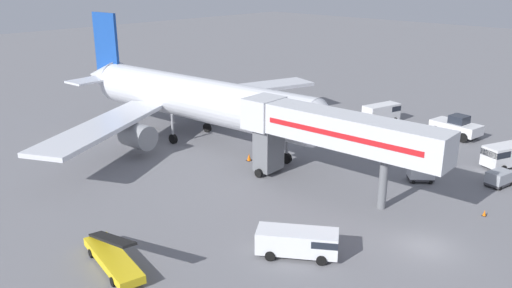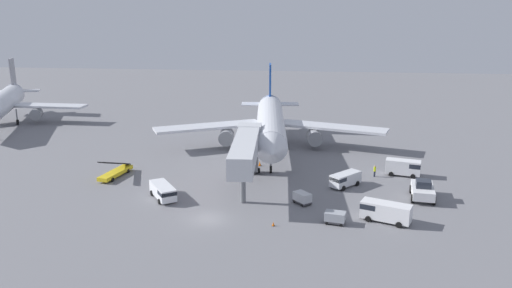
# 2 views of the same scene
# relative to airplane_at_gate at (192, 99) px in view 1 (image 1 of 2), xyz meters

# --- Properties ---
(ground_plane) EXTENTS (300.00, 300.00, 0.00)m
(ground_plane) POSITION_rel_airplane_at_gate_xyz_m (-4.44, -30.75, -4.69)
(ground_plane) COLOR slate
(airplane_at_gate) EXTENTS (40.82, 39.28, 13.34)m
(airplane_at_gate) POSITION_rel_airplane_at_gate_xyz_m (0.00, 0.00, 0.00)
(airplane_at_gate) COLOR silver
(airplane_at_gate) RESTS_ON ground
(jet_bridge) EXTENTS (4.37, 19.06, 7.26)m
(jet_bridge) POSITION_rel_airplane_at_gate_xyz_m (-1.54, -19.60, 0.76)
(jet_bridge) COLOR silver
(jet_bridge) RESTS_ON ground
(pushback_tug) EXTENTS (3.48, 5.73, 2.58)m
(pushback_tug) POSITION_rel_airplane_at_gate_xyz_m (21.47, -21.24, -3.48)
(pushback_tug) COLOR white
(pushback_tug) RESTS_ON ground
(belt_loader_truck) EXTENTS (2.94, 7.00, 3.23)m
(belt_loader_truck) POSITION_rel_airplane_at_gate_xyz_m (-21.09, -17.33, -3.92)
(belt_loader_truck) COLOR yellow
(belt_loader_truck) RESTS_ON ground
(service_van_rear_left) EXTENTS (5.92, 3.89, 2.24)m
(service_van_rear_left) POSITION_rel_airplane_at_gate_xyz_m (15.66, -29.01, -3.41)
(service_van_rear_left) COLOR white
(service_van_rear_left) RESTS_ON ground
(service_van_far_right) EXTENTS (5.22, 3.01, 2.34)m
(service_van_far_right) POSITION_rel_airplane_at_gate_xyz_m (20.70, -11.97, -3.36)
(service_van_far_right) COLOR white
(service_van_far_right) RESTS_ON ground
(service_van_near_left) EXTENTS (4.74, 5.64, 1.83)m
(service_van_near_left) POSITION_rel_airplane_at_gate_xyz_m (-11.54, -25.09, -3.63)
(service_van_near_left) COLOR white
(service_van_near_left) RESTS_ON ground
(service_van_rear_right) EXTENTS (4.60, 4.78, 1.91)m
(service_van_rear_right) POSITION_rel_airplane_at_gate_xyz_m (11.83, -17.78, -3.59)
(service_van_rear_right) COLOR silver
(service_van_rear_right) RESTS_ON ground
(baggage_cart_mid_center) EXTENTS (2.52, 1.87, 1.38)m
(baggage_cart_mid_center) POSITION_rel_airplane_at_gate_xyz_m (10.06, -30.30, -3.92)
(baggage_cart_mid_center) COLOR #38383D
(baggage_cart_mid_center) RESTS_ON ground
(baggage_cart_outer_right) EXTENTS (2.47, 2.55, 1.48)m
(baggage_cart_outer_right) POSITION_rel_airplane_at_gate_xyz_m (6.21, -24.76, -3.87)
(baggage_cart_outer_right) COLOR #38383D
(baggage_cart_outer_right) RESTS_ON ground
(ground_crew_worker_foreground) EXTENTS (0.47, 0.47, 1.74)m
(ground_crew_worker_foreground) POSITION_rel_airplane_at_gate_xyz_m (16.40, -12.98, -3.77)
(ground_crew_worker_foreground) COLOR #1E2333
(ground_crew_worker_foreground) RESTS_ON ground
(safety_cone_alpha) EXTENTS (0.49, 0.49, 0.75)m
(safety_cone_alpha) POSITION_rel_airplane_at_gate_xyz_m (-0.79, -9.66, -4.32)
(safety_cone_alpha) COLOR black
(safety_cone_alpha) RESTS_ON ground
(safety_cone_bravo) EXTENTS (0.32, 0.32, 0.50)m
(safety_cone_bravo) POSITION_rel_airplane_at_gate_xyz_m (3.17, -31.78, -4.45)
(safety_cone_bravo) COLOR black
(safety_cone_bravo) RESTS_ON ground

